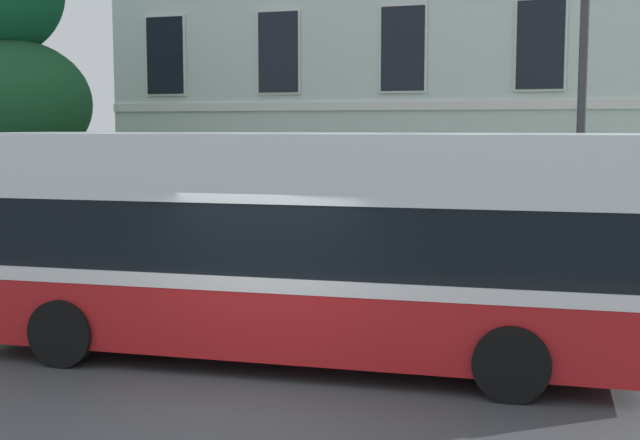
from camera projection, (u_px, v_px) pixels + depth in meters
ground_plane at (258, 392)px, 10.95m from camera, size 60.00×56.00×0.18m
georgian_townhouse at (441, 11)px, 23.25m from camera, size 15.35×9.02×12.64m
iron_verge_railing at (321, 291)px, 14.30m from camera, size 12.09×0.04×0.97m
evergreen_tree at (7, 141)px, 18.26m from camera, size 4.14×4.14×7.80m
single_decker_bus at (297, 242)px, 12.26m from camera, size 9.57×3.18×3.28m
street_lamp_post at (583, 80)px, 13.44m from camera, size 0.36×0.24×6.94m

